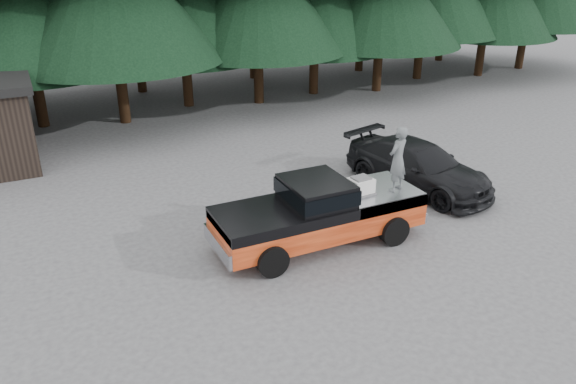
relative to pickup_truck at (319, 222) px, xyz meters
name	(u,v)px	position (x,y,z in m)	size (l,w,h in m)	color
ground	(273,263)	(-1.60, -0.45, -0.67)	(120.00, 120.00, 0.00)	#48484B
pickup_truck	(319,222)	(0.00, 0.00, 0.00)	(6.00, 2.04, 1.33)	#EF5A24
truck_cab	(316,190)	(-0.10, 0.00, 0.96)	(1.66, 1.90, 0.59)	black
air_compressor	(361,187)	(1.22, -0.15, 0.88)	(0.63, 0.52, 0.43)	silver
man_on_bed	(398,159)	(2.25, -0.35, 1.59)	(0.67, 0.44, 1.85)	#5A6062
parked_car	(418,166)	(4.89, 1.94, 0.12)	(2.19, 5.39, 1.56)	black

